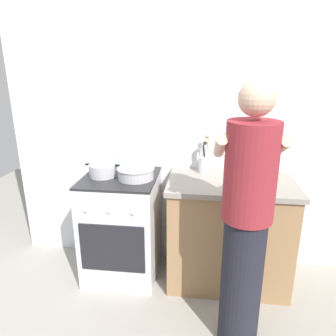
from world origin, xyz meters
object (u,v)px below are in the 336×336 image
object	(u,v)px
utensil_crock	(204,162)
spice_bottle	(245,176)
oil_bottle	(268,174)
mixing_bowl	(136,172)
person	(246,224)
stove_range	(122,226)
pot	(103,170)

from	to	relation	value
utensil_crock	spice_bottle	bearing A→B (deg)	-28.16
utensil_crock	oil_bottle	bearing A→B (deg)	-30.21
mixing_bowl	utensil_crock	distance (m)	0.58
utensil_crock	spice_bottle	world-z (taller)	utensil_crock
spice_bottle	person	distance (m)	0.65
spice_bottle	oil_bottle	world-z (taller)	oil_bottle
mixing_bowl	person	xyz separation A→B (m)	(0.80, -0.60, -0.09)
oil_bottle	person	xyz separation A→B (m)	(-0.21, -0.54, -0.14)
spice_bottle	mixing_bowl	bearing A→B (deg)	-176.92
stove_range	utensil_crock	size ratio (longest dim) A/B	2.81
mixing_bowl	oil_bottle	size ratio (longest dim) A/B	1.28
stove_range	pot	distance (m)	0.52
stove_range	spice_bottle	xyz separation A→B (m)	(1.00, 0.02, 0.49)
pot	stove_range	bearing A→B (deg)	-0.40
mixing_bowl	spice_bottle	size ratio (longest dim) A/B	3.53
stove_range	oil_bottle	world-z (taller)	oil_bottle
stove_range	oil_bottle	size ratio (longest dim) A/B	3.86
stove_range	utensil_crock	xyz separation A→B (m)	(0.68, 0.19, 0.55)
stove_range	mixing_bowl	xyz separation A→B (m)	(0.14, -0.02, 0.50)
pot	oil_bottle	bearing A→B (deg)	-3.53
spice_bottle	person	xyz separation A→B (m)	(-0.06, -0.64, -0.08)
utensil_crock	pot	bearing A→B (deg)	-166.81
stove_range	utensil_crock	world-z (taller)	utensil_crock
utensil_crock	person	bearing A→B (deg)	-72.24
spice_bottle	oil_bottle	bearing A→B (deg)	-34.24
mixing_bowl	spice_bottle	bearing A→B (deg)	3.08
oil_bottle	utensil_crock	bearing A→B (deg)	149.79
oil_bottle	mixing_bowl	bearing A→B (deg)	176.78
mixing_bowl	person	distance (m)	1.00
mixing_bowl	stove_range	bearing A→B (deg)	171.21
utensil_crock	mixing_bowl	bearing A→B (deg)	-158.32
utensil_crock	spice_bottle	size ratio (longest dim) A/B	3.79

